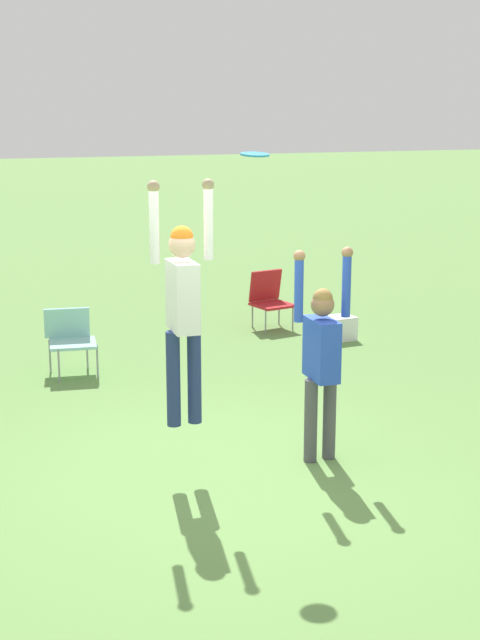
{
  "coord_description": "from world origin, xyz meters",
  "views": [
    {
      "loc": [
        -2.91,
        -6.7,
        3.09
      ],
      "look_at": [
        0.33,
        0.38,
        1.3
      ],
      "focal_mm": 50.0,
      "sensor_mm": 36.0,
      "label": 1
    }
  ],
  "objects_px": {
    "person_jumping": "(183,298)",
    "person_defending": "(322,352)",
    "frisbee": "(255,154)",
    "camping_chair_0": "(71,336)",
    "camping_chair_1": "(269,297)",
    "cooler_box": "(339,328)"
  },
  "relations": [
    {
      "from": "person_jumping",
      "to": "person_defending",
      "type": "relative_size",
      "value": 1.07
    },
    {
      "from": "person_defending",
      "to": "frisbee",
      "type": "relative_size",
      "value": 8.14
    },
    {
      "from": "camping_chair_0",
      "to": "person_defending",
      "type": "bearing_deg",
      "value": 122.25
    },
    {
      "from": "camping_chair_1",
      "to": "person_defending",
      "type": "bearing_deg",
      "value": 61.25
    },
    {
      "from": "frisbee",
      "to": "cooler_box",
      "type": "height_order",
      "value": "frisbee"
    },
    {
      "from": "camping_chair_1",
      "to": "cooler_box",
      "type": "distance_m",
      "value": 1.24
    },
    {
      "from": "camping_chair_1",
      "to": "cooler_box",
      "type": "relative_size",
      "value": 1.97
    },
    {
      "from": "person_jumping",
      "to": "camping_chair_0",
      "type": "distance_m",
      "value": 3.74
    },
    {
      "from": "camping_chair_0",
      "to": "frisbee",
      "type": "bearing_deg",
      "value": 111.94
    },
    {
      "from": "person_defending",
      "to": "camping_chair_0",
      "type": "relative_size",
      "value": 2.47
    },
    {
      "from": "person_defending",
      "to": "frisbee",
      "type": "height_order",
      "value": "frisbee"
    },
    {
      "from": "camping_chair_1",
      "to": "person_jumping",
      "type": "bearing_deg",
      "value": 48.71
    },
    {
      "from": "person_jumping",
      "to": "person_defending",
      "type": "bearing_deg",
      "value": -90.0
    },
    {
      "from": "person_defending",
      "to": "cooler_box",
      "type": "distance_m",
      "value": 4.62
    },
    {
      "from": "person_defending",
      "to": "frisbee",
      "type": "xyz_separation_m",
      "value": [
        -0.71,
        -0.08,
        1.76
      ]
    },
    {
      "from": "person_jumping",
      "to": "frisbee",
      "type": "distance_m",
      "value": 1.33
    },
    {
      "from": "person_jumping",
      "to": "camping_chair_0",
      "type": "relative_size",
      "value": 2.65
    },
    {
      "from": "person_jumping",
      "to": "cooler_box",
      "type": "xyz_separation_m",
      "value": [
        3.73,
        3.65,
        -1.43
      ]
    },
    {
      "from": "frisbee",
      "to": "camping_chair_1",
      "type": "bearing_deg",
      "value": 62.2
    },
    {
      "from": "person_jumping",
      "to": "frisbee",
      "type": "relative_size",
      "value": 8.72
    },
    {
      "from": "person_jumping",
      "to": "cooler_box",
      "type": "height_order",
      "value": "person_jumping"
    },
    {
      "from": "frisbee",
      "to": "camping_chair_1",
      "type": "relative_size",
      "value": 0.28
    }
  ]
}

